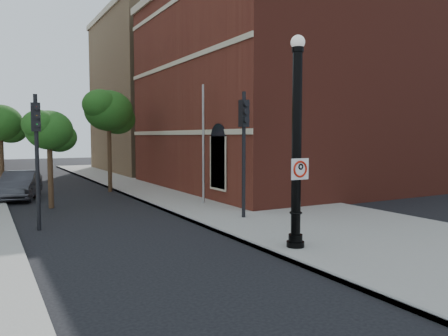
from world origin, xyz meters
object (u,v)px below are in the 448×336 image
traffic_signal_left (37,139)px  no_parking_sign (300,169)px  lamppost (296,153)px  parked_car (20,185)px  traffic_signal_right (244,134)px

traffic_signal_left → no_parking_sign: bearing=-37.6°
traffic_signal_left → lamppost: bearing=-37.0°
parked_car → traffic_signal_right: 13.12m
traffic_signal_left → parked_car: bearing=99.8°
traffic_signal_left → traffic_signal_right: (7.24, -1.93, 0.18)m
traffic_signal_left → traffic_signal_right: 7.50m
traffic_signal_right → no_parking_sign: bearing=-106.9°
no_parking_sign → traffic_signal_right: bearing=77.6°
parked_car → traffic_signal_right: traffic_signal_right is taller
traffic_signal_left → traffic_signal_right: bearing=-5.0°
no_parking_sign → traffic_signal_left: 9.14m
parked_car → traffic_signal_left: bearing=-75.8°
no_parking_sign → traffic_signal_left: (-6.14, 6.72, 0.82)m
parked_car → traffic_signal_left: 9.04m
no_parking_sign → traffic_signal_left: size_ratio=0.13×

